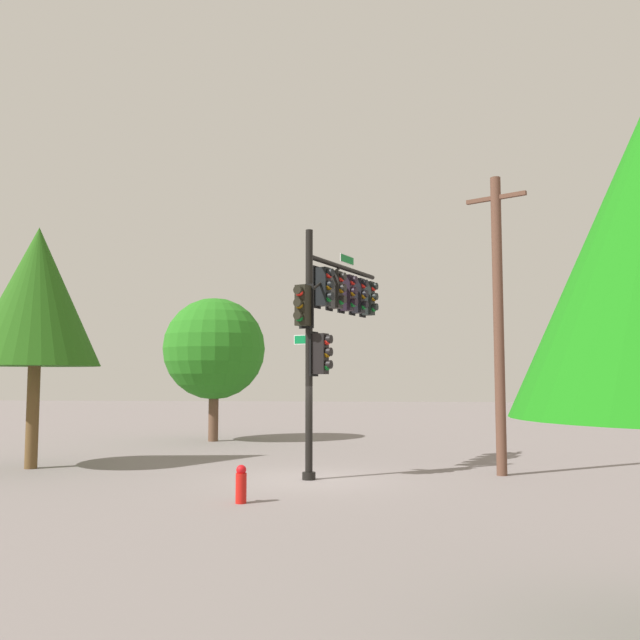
{
  "coord_description": "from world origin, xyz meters",
  "views": [
    {
      "loc": [
        -18.24,
        -2.02,
        2.73
      ],
      "look_at": [
        1.48,
        -0.16,
        4.44
      ],
      "focal_mm": 37.74,
      "sensor_mm": 36.0,
      "label": 1
    }
  ],
  "objects": [
    {
      "name": "fire_hydrant",
      "position": [
        -3.53,
        1.1,
        0.41
      ],
      "size": [
        0.33,
        0.24,
        0.83
      ],
      "color": "red",
      "rests_on": "ground_plane"
    },
    {
      "name": "utility_pole",
      "position": [
        1.28,
        -5.31,
        4.4
      ],
      "size": [
        1.04,
        1.6,
        8.54
      ],
      "color": "brown",
      "rests_on": "ground_plane"
    },
    {
      "name": "signal_pole_assembly",
      "position": [
        1.28,
        -0.6,
        4.72
      ],
      "size": [
        4.8,
        2.32,
        6.82
      ],
      "color": "black",
      "rests_on": "ground_plane"
    },
    {
      "name": "tree_far",
      "position": [
        10.57,
        5.34,
        4.0
      ],
      "size": [
        4.43,
        4.43,
        6.23
      ],
      "color": "brown",
      "rests_on": "ground_plane"
    },
    {
      "name": "ground_plane",
      "position": [
        0.0,
        0.0,
        0.0
      ],
      "size": [
        120.0,
        120.0,
        0.0
      ],
      "primitive_type": "plane",
      "color": "slate"
    },
    {
      "name": "tree_near",
      "position": [
        1.43,
        8.62,
        5.22
      ],
      "size": [
        3.88,
        3.88,
        7.4
      ],
      "color": "brown",
      "rests_on": "ground_plane"
    }
  ]
}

